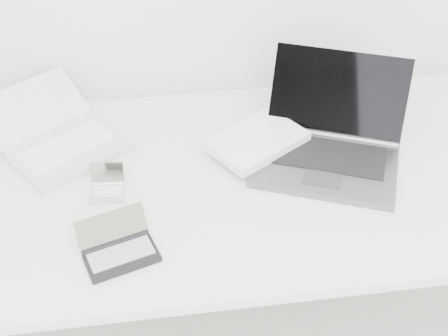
{
  "coord_description": "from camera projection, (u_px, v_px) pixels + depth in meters",
  "views": [
    {
      "loc": [
        -0.19,
        0.34,
        1.77
      ],
      "look_at": [
        -0.03,
        1.51,
        0.79
      ],
      "focal_mm": 50.0,
      "sensor_mm": 36.0,
      "label": 1
    }
  ],
  "objects": [
    {
      "name": "pda_silver",
      "position": [
        107.0,
        188.0,
        1.55
      ],
      "size": [
        0.09,
        0.09,
        0.07
      ],
      "rotation": [
        0.0,
        0.0,
        -0.08
      ],
      "color": "silver",
      "rests_on": "desk"
    },
    {
      "name": "netbook_open_white",
      "position": [
        59.0,
        140.0,
        1.68
      ],
      "size": [
        0.43,
        0.45,
        0.11
      ],
      "rotation": [
        0.0,
        0.0,
        0.61
      ],
      "color": "silver",
      "rests_on": "desk"
    },
    {
      "name": "laptop_large",
      "position": [
        308.0,
        143.0,
        1.65
      ],
      "size": [
        0.57,
        0.47,
        0.23
      ],
      "rotation": [
        0.0,
        0.0,
        -0.39
      ],
      "color": "slate",
      "rests_on": "desk"
    },
    {
      "name": "palmtop_charcoal",
      "position": [
        119.0,
        250.0,
        1.38
      ],
      "size": [
        0.19,
        0.16,
        0.08
      ],
      "rotation": [
        0.0,
        0.0,
        0.3
      ],
      "color": "black",
      "rests_on": "desk"
    },
    {
      "name": "desk",
      "position": [
        233.0,
        189.0,
        1.64
      ],
      "size": [
        1.6,
        0.8,
        0.73
      ],
      "color": "white",
      "rests_on": "ground"
    }
  ]
}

